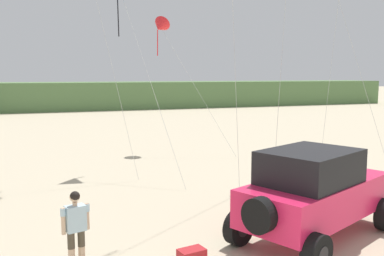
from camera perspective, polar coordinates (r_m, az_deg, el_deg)
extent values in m
cube|color=#567A47|center=(51.41, -19.68, 4.00)|extent=(90.00, 6.73, 3.14)
cube|color=#EA2151|center=(11.17, 16.28, -8.96)|extent=(4.77, 3.51, 0.90)
cube|color=#EA2151|center=(12.50, 20.11, -5.64)|extent=(1.71, 2.00, 0.12)
cube|color=black|center=(10.67, 15.50, -4.99)|extent=(2.82, 2.56, 0.80)
cube|color=black|center=(11.71, 18.49, -4.22)|extent=(0.79, 1.56, 0.72)
cube|color=black|center=(13.21, 21.19, -7.87)|extent=(0.93, 1.72, 0.28)
cylinder|color=black|center=(9.27, 9.02, -11.46)|extent=(0.59, 0.83, 0.77)
cylinder|color=black|center=(13.28, 16.07, -9.01)|extent=(0.89, 0.62, 0.84)
cylinder|color=black|center=(13.28, 16.07, -9.01)|extent=(0.48, 0.45, 0.38)
cylinder|color=black|center=(10.52, 6.26, -13.10)|extent=(0.89, 0.62, 0.84)
cylinder|color=black|center=(10.52, 6.26, -13.10)|extent=(0.48, 0.45, 0.38)
cylinder|color=black|center=(9.44, 16.31, -15.79)|extent=(0.89, 0.62, 0.84)
cylinder|color=black|center=(9.44, 16.31, -15.79)|extent=(0.48, 0.45, 0.38)
cylinder|color=#4C4233|center=(9.49, -15.86, -14.22)|extent=(0.15, 0.15, 0.36)
cylinder|color=#DBB28E|center=(9.71, -14.51, -16.18)|extent=(0.14, 0.14, 0.49)
cylinder|color=#4C4233|center=(9.56, -14.59, -14.02)|extent=(0.15, 0.15, 0.36)
cube|color=silver|center=(9.38, -15.32, -11.55)|extent=(0.46, 0.36, 0.54)
cylinder|color=#DBB28E|center=(9.30, -16.82, -11.83)|extent=(0.09, 0.09, 0.56)
cylinder|color=silver|center=(9.24, -16.86, -10.71)|extent=(0.11, 0.11, 0.16)
cylinder|color=#DBB28E|center=(9.46, -13.84, -11.39)|extent=(0.09, 0.09, 0.56)
cylinder|color=silver|center=(9.41, -13.87, -10.29)|extent=(0.11, 0.11, 0.16)
cylinder|color=#DBB28E|center=(9.28, -15.38, -9.74)|extent=(0.10, 0.10, 0.08)
sphere|color=#DBB28E|center=(9.24, -15.41, -8.88)|extent=(0.21, 0.21, 0.21)
sphere|color=black|center=(9.22, -15.38, -8.78)|extent=(0.21, 0.21, 0.21)
cone|color=red|center=(23.42, -4.28, 13.39)|extent=(1.35, 1.15, 1.30)
cylinder|color=red|center=(23.30, -4.63, 11.27)|extent=(0.05, 0.10, 1.35)
cylinder|color=silver|center=(21.84, 0.61, 5.26)|extent=(2.74, 3.92, 6.56)
cylinder|color=black|center=(19.56, -9.84, 14.31)|extent=(0.05, 0.19, 1.62)
cylinder|color=silver|center=(16.94, -5.64, 6.33)|extent=(1.19, 5.36, 7.54)
cylinder|color=silver|center=(18.90, 19.33, 14.77)|extent=(1.90, 4.42, 13.27)
cylinder|color=silver|center=(15.64, 12.09, 11.82)|extent=(1.64, 1.88, 10.64)
cylinder|color=silver|center=(17.50, -11.42, 11.36)|extent=(1.80, 3.02, 10.65)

